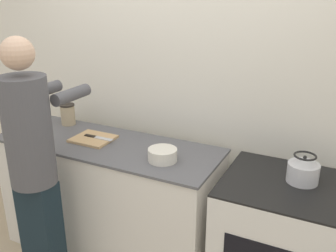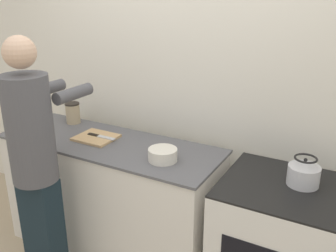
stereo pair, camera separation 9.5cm
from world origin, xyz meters
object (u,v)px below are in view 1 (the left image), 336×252
Objects in this scene: knife at (98,137)px; person at (34,162)px; cutting_board at (93,139)px; bowl_prep at (163,155)px; kettle at (303,171)px; canister_jar at (68,114)px; oven at (279,245)px.

person is at bearing -100.02° from knife.
cutting_board is 0.63m from bowl_prep.
person is 1.64m from kettle.
canister_jar is (-0.33, 0.71, 0.06)m from person.
knife reaches higher than oven.
knife is at bearing 170.63° from bowl_prep.
kettle is at bearing -2.69° from canister_jar.
bowl_prep is (0.59, -0.10, 0.02)m from knife.
oven is 0.94m from bowl_prep.
canister_jar is at bearing 177.31° from kettle.
cutting_board is 1.68× the size of canister_jar.
kettle reaches higher than oven.
person is 10.09× the size of canister_jar.
kettle reaches higher than knife.
cutting_board is (0.06, 0.52, -0.02)m from person.
kettle is (0.07, 0.06, 0.52)m from oven.
cutting_board is at bearing -162.91° from knife.
bowl_prep reaches higher than knife.
person is 7.23× the size of knife.
cutting_board is 1.47m from kettle.
knife is 1.26× the size of bowl_prep.
bowl_prep is 1.11× the size of canister_jar.
oven is 3.06× the size of cutting_board.
kettle reaches higher than cutting_board.
canister_jar is at bearing 164.99° from bowl_prep.
person is (-1.45, -0.56, 0.51)m from oven.
knife is (0.09, 0.53, -0.01)m from person.
knife is at bearing -178.91° from oven.
person is 9.29× the size of kettle.
oven is at bearing 0.94° from knife.
canister_jar is (-1.77, 0.15, 0.57)m from oven.
oven is 1.47m from cutting_board.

